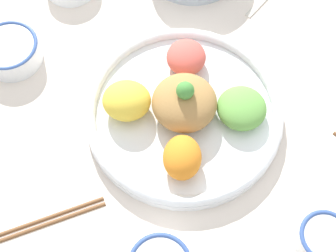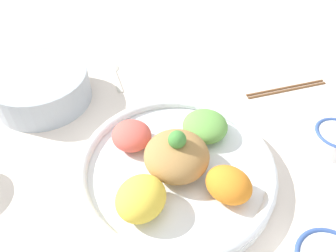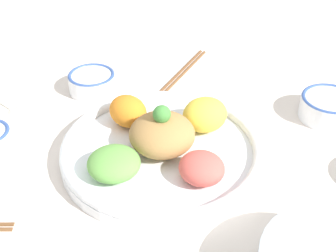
% 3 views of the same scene
% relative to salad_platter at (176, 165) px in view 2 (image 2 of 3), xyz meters
% --- Properties ---
extents(ground_plane, '(2.40, 2.40, 0.00)m').
position_rel_salad_platter_xyz_m(ground_plane, '(-0.03, 0.02, -0.03)').
color(ground_plane, silver).
extents(salad_platter, '(0.36, 0.36, 0.11)m').
position_rel_salad_platter_xyz_m(salad_platter, '(0.00, 0.00, 0.00)').
color(salad_platter, white).
rests_on(salad_platter, ground_plane).
extents(rice_bowl_blue, '(0.08, 0.08, 0.04)m').
position_rel_salad_platter_xyz_m(rice_bowl_blue, '(0.28, 0.15, -0.00)').
color(rice_bowl_blue, white).
rests_on(rice_bowl_blue, ground_plane).
extents(side_serving_bowl, '(0.21, 0.21, 0.07)m').
position_rel_salad_platter_xyz_m(side_serving_bowl, '(-0.34, 0.13, 0.01)').
color(side_serving_bowl, '#A8B2BC').
rests_on(side_serving_bowl, ground_plane).
extents(chopsticks_pair_far, '(0.18, 0.12, 0.01)m').
position_rel_salad_platter_xyz_m(chopsticks_pair_far, '(0.19, 0.31, -0.02)').
color(chopsticks_pair_far, brown).
rests_on(chopsticks_pair_far, ground_plane).
extents(serving_spoon_extra, '(0.09, 0.12, 0.01)m').
position_rel_salad_platter_xyz_m(serving_spoon_extra, '(-0.23, 0.26, -0.02)').
color(serving_spoon_extra, beige).
rests_on(serving_spoon_extra, ground_plane).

